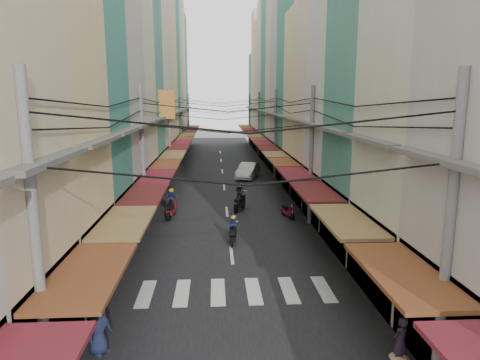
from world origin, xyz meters
name	(u,v)px	position (x,y,z in m)	size (l,w,h in m)	color
ground	(230,241)	(0.00, 0.00, 0.00)	(160.00, 160.00, 0.00)	slate
road	(223,175)	(0.00, 20.00, 0.01)	(10.00, 80.00, 0.02)	black
sidewalk_left	(156,175)	(-6.50, 20.00, 0.03)	(3.00, 80.00, 0.06)	gray
sidewalk_right	(288,174)	(6.50, 20.00, 0.03)	(3.00, 80.00, 0.06)	gray
crosswalk	(236,291)	(0.00, -6.00, 0.03)	(7.55, 2.40, 0.01)	silver
building_row_left	(130,71)	(-7.92, 16.56, 9.78)	(7.80, 67.67, 23.70)	beige
building_row_right	(313,76)	(7.92, 16.45, 9.41)	(7.80, 68.98, 22.59)	#3C8576
utility_poles	(223,109)	(0.00, 15.01, 6.59)	(10.20, 66.13, 8.20)	slate
white_car	(248,178)	(2.36, 18.11, 0.00)	(5.07, 1.99, 1.79)	white
bicycle	(384,253)	(7.50, -2.11, 0.00)	(0.64, 1.72, 1.18)	black
moving_scooters	(218,210)	(-0.60, 4.29, 0.57)	(7.78, 8.39, 2.00)	black
parked_scooters	(326,259)	(4.13, -3.95, 0.46)	(12.97, 16.32, 0.96)	black
pedestrians	(144,223)	(-4.57, 0.42, 0.99)	(12.60, 25.09, 2.06)	#2A202B
market_umbrella	(371,211)	(6.42, -2.98, 2.35)	(2.53, 2.53, 2.67)	#B2B2B7
traffic_sign	(371,234)	(5.74, -4.82, 1.87)	(0.10, 0.57, 2.61)	slate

